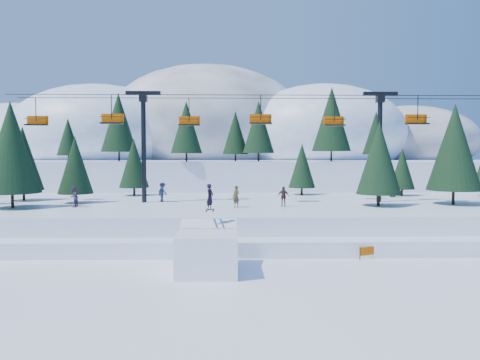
{
  "coord_description": "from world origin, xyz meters",
  "views": [
    {
      "loc": [
        -1.11,
        -25.52,
        6.85
      ],
      "look_at": [
        -0.36,
        6.0,
        5.2
      ],
      "focal_mm": 35.0,
      "sensor_mm": 36.0,
      "label": 1
    }
  ],
  "objects_px": {
    "chairlift": "(252,129)",
    "jump_kicker": "(207,250)",
    "banner_far": "(394,247)",
    "banner_near": "(377,250)"
  },
  "relations": [
    {
      "from": "jump_kicker",
      "to": "banner_far",
      "type": "relative_size",
      "value": 1.8
    },
    {
      "from": "chairlift",
      "to": "banner_near",
      "type": "relative_size",
      "value": 17.34
    },
    {
      "from": "jump_kicker",
      "to": "chairlift",
      "type": "relative_size",
      "value": 0.11
    },
    {
      "from": "chairlift",
      "to": "banner_near",
      "type": "height_order",
      "value": "chairlift"
    },
    {
      "from": "chairlift",
      "to": "banner_far",
      "type": "distance_m",
      "value": 17.49
    },
    {
      "from": "jump_kicker",
      "to": "chairlift",
      "type": "bearing_deg",
      "value": 78.2
    },
    {
      "from": "banner_far",
      "to": "jump_kicker",
      "type": "bearing_deg",
      "value": -161.33
    },
    {
      "from": "chairlift",
      "to": "jump_kicker",
      "type": "bearing_deg",
      "value": -101.8
    },
    {
      "from": "chairlift",
      "to": "banner_far",
      "type": "xyz_separation_m",
      "value": [
        9.24,
        -11.98,
        -8.78
      ]
    },
    {
      "from": "jump_kicker",
      "to": "banner_far",
      "type": "bearing_deg",
      "value": 18.67
    }
  ]
}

